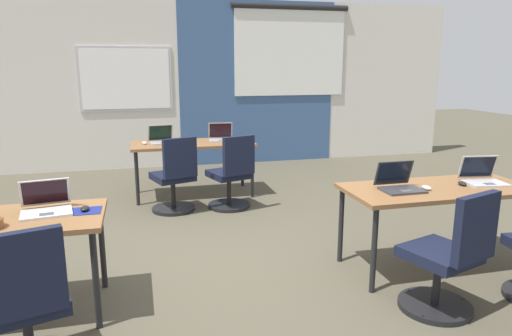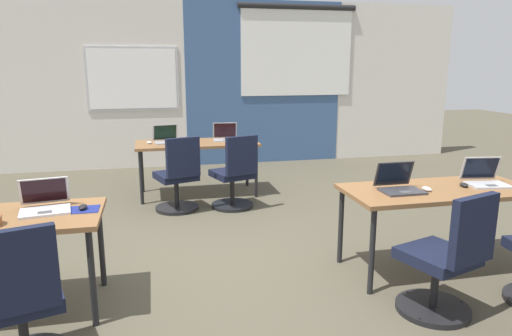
{
  "view_description": "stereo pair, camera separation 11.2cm",
  "coord_description": "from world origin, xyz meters",
  "px_view_note": "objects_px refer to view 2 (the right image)",
  "views": [
    {
      "loc": [
        -0.68,
        -3.89,
        1.73
      ],
      "look_at": [
        0.32,
        0.07,
        0.82
      ],
      "focal_mm": 32.51,
      "sensor_mm": 36.0,
      "label": 1
    },
    {
      "loc": [
        -0.57,
        -3.91,
        1.73
      ],
      "look_at": [
        0.32,
        0.07,
        0.82
      ],
      "focal_mm": 32.51,
      "sensor_mm": 36.0,
      "label": 2
    }
  ],
  "objects_px": {
    "mouse_near_right_end": "(464,185)",
    "laptop_far_left": "(167,139)",
    "laptop_far_right": "(226,137)",
    "chair_near_right_inner": "(445,266)",
    "mouse_far_left": "(149,142)",
    "desk_far_center": "(197,147)",
    "laptop_near_right_inner": "(399,185)",
    "chair_far_left": "(178,181)",
    "chair_far_right": "(235,178)",
    "chair_near_left_inner": "(21,311)",
    "mouse_far_right": "(243,139)",
    "mouse_near_left_inner": "(83,207)",
    "desk_near_right": "(439,195)",
    "laptop_near_left_inner": "(45,204)",
    "laptop_near_right_end": "(485,179)",
    "mouse_near_right_inner": "(427,189)"
  },
  "relations": [
    {
      "from": "mouse_far_left",
      "to": "mouse_near_left_inner",
      "type": "relative_size",
      "value": 1.09
    },
    {
      "from": "mouse_far_left",
      "to": "desk_far_center",
      "type": "bearing_deg",
      "value": -1.96
    },
    {
      "from": "chair_near_left_inner",
      "to": "mouse_near_right_end",
      "type": "bearing_deg",
      "value": 175.07
    },
    {
      "from": "mouse_far_left",
      "to": "mouse_near_left_inner",
      "type": "distance_m",
      "value": 2.82
    },
    {
      "from": "chair_far_left",
      "to": "laptop_near_left_inner",
      "type": "bearing_deg",
      "value": 44.74
    },
    {
      "from": "mouse_near_right_end",
      "to": "laptop_far_left",
      "type": "bearing_deg",
      "value": 129.58
    },
    {
      "from": "mouse_near_right_inner",
      "to": "mouse_near_right_end",
      "type": "relative_size",
      "value": 1.01
    },
    {
      "from": "mouse_near_left_inner",
      "to": "laptop_near_right_inner",
      "type": "bearing_deg",
      "value": -0.77
    },
    {
      "from": "mouse_far_left",
      "to": "chair_near_left_inner",
      "type": "bearing_deg",
      "value": -101.5
    },
    {
      "from": "laptop_far_left",
      "to": "laptop_near_right_inner",
      "type": "height_order",
      "value": "laptop_far_left"
    },
    {
      "from": "laptop_far_left",
      "to": "mouse_near_right_inner",
      "type": "bearing_deg",
      "value": -65.6
    },
    {
      "from": "desk_near_right",
      "to": "laptop_near_left_inner",
      "type": "relative_size",
      "value": 4.22
    },
    {
      "from": "desk_far_center",
      "to": "mouse_near_right_inner",
      "type": "xyz_separation_m",
      "value": [
        1.6,
        -2.85,
        0.08
      ]
    },
    {
      "from": "mouse_near_right_end",
      "to": "chair_near_left_inner",
      "type": "bearing_deg",
      "value": -167.89
    },
    {
      "from": "chair_near_right_inner",
      "to": "chair_near_left_inner",
      "type": "bearing_deg",
      "value": -17.69
    },
    {
      "from": "laptop_far_left",
      "to": "mouse_near_left_inner",
      "type": "height_order",
      "value": "laptop_far_left"
    },
    {
      "from": "laptop_near_right_inner",
      "to": "mouse_near_right_end",
      "type": "xyz_separation_m",
      "value": [
        0.6,
        -0.01,
        -0.03
      ]
    },
    {
      "from": "laptop_far_right",
      "to": "chair_near_right_inner",
      "type": "relative_size",
      "value": 0.38
    },
    {
      "from": "laptop_far_right",
      "to": "mouse_far_right",
      "type": "xyz_separation_m",
      "value": [
        0.23,
        -0.06,
        -0.03
      ]
    },
    {
      "from": "chair_far_left",
      "to": "mouse_near_left_inner",
      "type": "bearing_deg",
      "value": 51.2
    },
    {
      "from": "laptop_far_right",
      "to": "chair_near_right_inner",
      "type": "xyz_separation_m",
      "value": [
        0.96,
        -3.59,
        -0.39
      ]
    },
    {
      "from": "laptop_far_right",
      "to": "chair_near_left_inner",
      "type": "relative_size",
      "value": 0.38
    },
    {
      "from": "chair_far_right",
      "to": "laptop_near_left_inner",
      "type": "xyz_separation_m",
      "value": [
        -1.72,
        -1.99,
        0.39
      ]
    },
    {
      "from": "chair_far_right",
      "to": "laptop_far_left",
      "type": "bearing_deg",
      "value": -63.51
    },
    {
      "from": "laptop_near_left_inner",
      "to": "mouse_far_right",
      "type": "bearing_deg",
      "value": 44.62
    },
    {
      "from": "laptop_far_left",
      "to": "laptop_far_right",
      "type": "height_order",
      "value": "laptop_far_right"
    },
    {
      "from": "laptop_far_right",
      "to": "laptop_near_right_inner",
      "type": "distance_m",
      "value": 3.04
    },
    {
      "from": "desk_near_right",
      "to": "chair_near_right_inner",
      "type": "height_order",
      "value": "chair_near_right_inner"
    },
    {
      "from": "chair_far_right",
      "to": "laptop_near_left_inner",
      "type": "relative_size",
      "value": 2.43
    },
    {
      "from": "mouse_far_right",
      "to": "laptop_near_left_inner",
      "type": "bearing_deg",
      "value": -125.73
    },
    {
      "from": "chair_far_left",
      "to": "mouse_near_right_inner",
      "type": "relative_size",
      "value": 8.67
    },
    {
      "from": "chair_near_left_inner",
      "to": "chair_far_right",
      "type": "bearing_deg",
      "value": -138.68
    },
    {
      "from": "mouse_near_left_inner",
      "to": "chair_far_left",
      "type": "bearing_deg",
      "value": 69.38
    },
    {
      "from": "chair_far_left",
      "to": "chair_far_right",
      "type": "bearing_deg",
      "value": 158.52
    },
    {
      "from": "desk_near_right",
      "to": "laptop_near_right_end",
      "type": "xyz_separation_m",
      "value": [
        0.46,
        0.03,
        0.11
      ]
    },
    {
      "from": "laptop_near_right_inner",
      "to": "laptop_near_right_end",
      "type": "distance_m",
      "value": 0.83
    },
    {
      "from": "laptop_far_right",
      "to": "laptop_near_right_inner",
      "type": "xyz_separation_m",
      "value": [
        0.98,
        -2.88,
        -0.0
      ]
    },
    {
      "from": "desk_far_center",
      "to": "chair_near_left_inner",
      "type": "relative_size",
      "value": 1.74
    },
    {
      "from": "desk_near_right",
      "to": "laptop_near_right_inner",
      "type": "xyz_separation_m",
      "value": [
        -0.37,
        0.0,
        0.11
      ]
    },
    {
      "from": "desk_near_right",
      "to": "chair_near_left_inner",
      "type": "distance_m",
      "value": 3.19
    },
    {
      "from": "laptop_near_left_inner",
      "to": "mouse_near_right_inner",
      "type": "distance_m",
      "value": 2.94
    },
    {
      "from": "mouse_near_left_inner",
      "to": "laptop_near_left_inner",
      "type": "bearing_deg",
      "value": 170.54
    },
    {
      "from": "mouse_near_right_end",
      "to": "desk_near_right",
      "type": "bearing_deg",
      "value": 179.14
    },
    {
      "from": "desk_near_right",
      "to": "desk_far_center",
      "type": "relative_size",
      "value": 1.0
    },
    {
      "from": "chair_far_left",
      "to": "laptop_near_right_inner",
      "type": "xyz_separation_m",
      "value": [
        1.68,
        -2.11,
        0.39
      ]
    },
    {
      "from": "desk_far_center",
      "to": "chair_near_right_inner",
      "type": "bearing_deg",
      "value": -68.82
    },
    {
      "from": "desk_far_center",
      "to": "mouse_far_right",
      "type": "xyz_separation_m",
      "value": [
        0.63,
        0.02,
        0.08
      ]
    },
    {
      "from": "desk_far_center",
      "to": "chair_near_left_inner",
      "type": "height_order",
      "value": "chair_near_left_inner"
    },
    {
      "from": "desk_near_right",
      "to": "mouse_far_left",
      "type": "xyz_separation_m",
      "value": [
        -2.37,
        2.82,
        0.08
      ]
    },
    {
      "from": "laptop_far_right",
      "to": "mouse_near_right_inner",
      "type": "bearing_deg",
      "value": -63.5
    }
  ]
}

